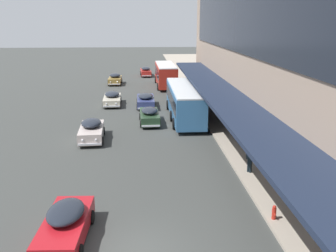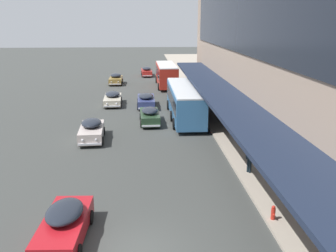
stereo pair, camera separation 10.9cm
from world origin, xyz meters
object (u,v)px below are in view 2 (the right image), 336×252
(sedan_lead_mid, at_px, (146,100))
(pedestrian_at_kerb, at_px, (250,156))
(sedan_second_mid, at_px, (113,98))
(fire_hydrant, at_px, (273,213))
(sedan_oncoming_front, at_px, (150,115))
(transit_bus_kerbside_front, at_px, (166,74))
(transit_bus_kerbside_rear, at_px, (185,100))
(sedan_trailing_near, at_px, (92,130))
(sedan_oncoming_rear, at_px, (64,224))
(sedan_second_near, at_px, (116,79))
(sedan_far_back, at_px, (147,71))

(sedan_lead_mid, distance_m, pedestrian_at_kerb, 20.06)
(sedan_second_mid, xyz_separation_m, pedestrian_at_kerb, (9.89, -20.38, 0.45))
(sedan_second_mid, relative_size, fire_hydrant, 7.02)
(sedan_oncoming_front, relative_size, pedestrian_at_kerb, 2.50)
(transit_bus_kerbside_front, relative_size, transit_bus_kerbside_rear, 0.85)
(sedan_trailing_near, height_order, sedan_lead_mid, sedan_trailing_near)
(sedan_oncoming_rear, xyz_separation_m, sedan_lead_mid, (3.69, 25.55, -0.01))
(pedestrian_at_kerb, distance_m, fire_hydrant, 5.68)
(sedan_second_near, distance_m, pedestrian_at_kerb, 35.94)
(fire_hydrant, bearing_deg, sedan_far_back, 96.49)
(transit_bus_kerbside_front, bearing_deg, sedan_trailing_near, -106.91)
(transit_bus_kerbside_front, relative_size, sedan_second_mid, 2.00)
(transit_bus_kerbside_front, bearing_deg, sedan_second_near, 161.97)
(sedan_lead_mid, bearing_deg, sedan_oncoming_front, -87.60)
(sedan_oncoming_front, bearing_deg, sedan_lead_mid, 92.40)
(sedan_far_back, bearing_deg, sedan_oncoming_front, -89.98)
(sedan_oncoming_rear, distance_m, pedestrian_at_kerb, 11.80)
(sedan_oncoming_rear, bearing_deg, transit_bus_kerbside_rear, 70.05)
(transit_bus_kerbside_rear, bearing_deg, sedan_second_mid, 137.96)
(sedan_lead_mid, height_order, sedan_second_mid, sedan_lead_mid)
(sedan_trailing_near, xyz_separation_m, sedan_second_mid, (0.67, 12.70, -0.07))
(sedan_second_near, distance_m, sedan_second_mid, 14.01)
(transit_bus_kerbside_front, distance_m, sedan_oncoming_front, 19.98)
(sedan_oncoming_front, height_order, pedestrian_at_kerb, pedestrian_at_kerb)
(sedan_lead_mid, height_order, fire_hydrant, sedan_lead_mid)
(transit_bus_kerbside_front, bearing_deg, sedan_far_back, 104.45)
(sedan_oncoming_front, bearing_deg, sedan_second_mid, 116.14)
(sedan_trailing_near, relative_size, pedestrian_at_kerb, 2.53)
(sedan_trailing_near, relative_size, fire_hydrant, 6.72)
(transit_bus_kerbside_front, height_order, sedan_oncoming_rear, transit_bus_kerbside_front)
(sedan_second_near, distance_m, sedan_far_back, 9.39)
(pedestrian_at_kerb, bearing_deg, sedan_second_near, 107.00)
(sedan_far_back, bearing_deg, sedan_trailing_near, -97.62)
(transit_bus_kerbside_rear, xyz_separation_m, sedan_second_mid, (-7.36, 6.64, -1.06))
(transit_bus_kerbside_rear, distance_m, pedestrian_at_kerb, 13.99)
(transit_bus_kerbside_rear, bearing_deg, sedan_trailing_near, -142.96)
(pedestrian_at_kerb, bearing_deg, sedan_far_back, 97.88)
(sedan_second_near, height_order, sedan_second_mid, sedan_second_near)
(sedan_trailing_near, relative_size, sedan_oncoming_rear, 1.00)
(transit_bus_kerbside_front, xyz_separation_m, sedan_lead_mid, (-3.00, -12.90, -1.07))
(transit_bus_kerbside_front, height_order, fire_hydrant, transit_bus_kerbside_front)
(sedan_lead_mid, relative_size, fire_hydrant, 7.05)
(sedan_second_near, xyz_separation_m, sedan_second_mid, (0.62, -13.99, -0.05))
(sedan_lead_mid, relative_size, sedan_second_mid, 1.00)
(sedan_lead_mid, bearing_deg, fire_hydrant, -76.88)
(sedan_lead_mid, bearing_deg, sedan_far_back, 89.32)
(transit_bus_kerbside_rear, distance_m, sedan_second_mid, 9.97)
(sedan_trailing_near, bearing_deg, fire_hydrant, -52.68)
(sedan_oncoming_front, bearing_deg, transit_bus_kerbside_rear, 24.41)
(sedan_oncoming_front, relative_size, sedan_second_mid, 0.94)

